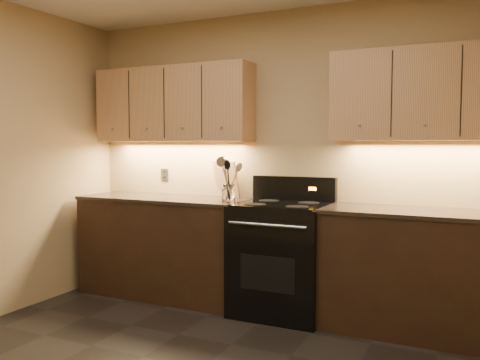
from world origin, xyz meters
name	(u,v)px	position (x,y,z in m)	size (l,w,h in m)	color
wall_back	(287,158)	(0.00, 2.00, 1.30)	(4.00, 0.04, 2.60)	tan
counter_left	(166,246)	(-1.10, 1.70, 0.47)	(1.62, 0.62, 0.93)	black
counter_right	(421,272)	(1.18, 1.70, 0.47)	(1.46, 0.62, 0.93)	black
stove	(282,257)	(0.08, 1.68, 0.48)	(0.76, 0.68, 1.14)	black
upper_cab_left	(173,104)	(-1.10, 1.85, 1.80)	(1.60, 0.30, 0.70)	tan
upper_cab_right	(428,94)	(1.18, 1.85, 1.80)	(1.44, 0.30, 0.70)	tan
outlet_plate	(165,175)	(-1.30, 1.99, 1.12)	(0.09, 0.01, 0.12)	#B2B5BA
utensil_crock	(228,193)	(-0.42, 1.67, 1.00)	(0.14, 0.14, 0.14)	white
cutting_board	(226,179)	(-0.59, 1.96, 1.10)	(0.27, 0.02, 0.34)	tan
wooden_spoon	(226,180)	(-0.44, 1.67, 1.11)	(0.06, 0.06, 0.33)	tan
black_spoon	(230,180)	(-0.42, 1.70, 1.11)	(0.06, 0.06, 0.33)	black
black_turner	(229,178)	(-0.41, 1.66, 1.13)	(0.08, 0.08, 0.38)	black
steel_spatula	(231,177)	(-0.40, 1.68, 1.14)	(0.08, 0.08, 0.39)	silver
steel_skimmer	(231,178)	(-0.39, 1.67, 1.13)	(0.09, 0.09, 0.36)	silver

